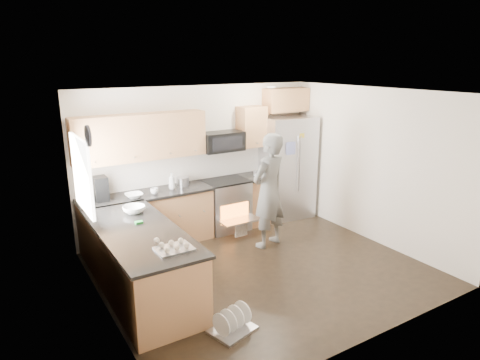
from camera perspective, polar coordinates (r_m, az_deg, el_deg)
ground at (r=6.53m, az=2.92°, el=-11.81°), size 4.50×4.50×0.00m
room_shell at (r=5.94m, az=2.76°, el=2.64°), size 4.54×4.04×2.62m
back_cabinet_run at (r=7.34m, az=-8.54°, el=-0.70°), size 4.45×0.64×2.50m
peninsula at (r=5.83m, az=-13.04°, el=-10.69°), size 0.96×2.36×1.02m
stove_range at (r=7.77m, az=-1.94°, el=-1.81°), size 0.76×0.97×1.79m
refrigerator at (r=8.43m, az=6.14°, el=1.71°), size 1.04×0.85×1.98m
person at (r=7.00m, az=3.86°, el=-1.46°), size 0.80×0.63×1.91m
dish_rack at (r=5.19m, az=-1.04°, el=-18.73°), size 0.57×0.51×0.30m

